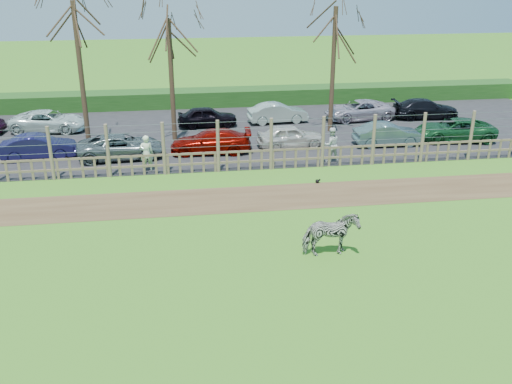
{
  "coord_description": "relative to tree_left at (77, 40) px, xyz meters",
  "views": [
    {
      "loc": [
        -1.81,
        -17.32,
        9.16
      ],
      "look_at": [
        1.0,
        2.5,
        1.1
      ],
      "focal_mm": 40.0,
      "sensor_mm": 36.0,
      "label": 1
    }
  ],
  "objects": [
    {
      "name": "fence",
      "position": [
        6.5,
        -4.5,
        -4.81
      ],
      "size": [
        30.16,
        0.16,
        2.5
      ],
      "color": "brown",
      "rests_on": "ground"
    },
    {
      "name": "car_12",
      "position": [
        15.94,
        3.75,
        -4.98
      ],
      "size": [
        4.51,
        2.44,
        1.2
      ],
      "primitive_type": "imported",
      "rotation": [
        0.0,
        0.0,
        4.82
      ],
      "color": "#BAAEBC",
      "rests_on": "asphalt"
    },
    {
      "name": "car_2",
      "position": [
        1.86,
        -1.89,
        -4.98
      ],
      "size": [
        4.45,
        2.31,
        1.2
      ],
      "primitive_type": "imported",
      "rotation": [
        0.0,
        0.0,
        1.65
      ],
      "color": "slate",
      "rests_on": "asphalt"
    },
    {
      "name": "dirt_strip",
      "position": [
        6.5,
        -8.0,
        -5.61
      ],
      "size": [
        34.0,
        2.8,
        0.01
      ],
      "primitive_type": "cube",
      "color": "brown",
      "rests_on": "ground"
    },
    {
      "name": "car_8",
      "position": [
        -2.72,
        3.74,
        -4.98
      ],
      "size": [
        4.55,
        2.57,
        1.2
      ],
      "primitive_type": "imported",
      "rotation": [
        0.0,
        0.0,
        1.43
      ],
      "color": "silver",
      "rests_on": "asphalt"
    },
    {
      "name": "tree_right",
      "position": [
        13.5,
        1.5,
        -0.37
      ],
      "size": [
        4.8,
        4.8,
        7.35
      ],
      "color": "#3D2B1E",
      "rests_on": "ground"
    },
    {
      "name": "tree_mid",
      "position": [
        4.5,
        1.0,
        -0.75
      ],
      "size": [
        4.8,
        4.8,
        6.83
      ],
      "color": "#3D2B1E",
      "rests_on": "ground"
    },
    {
      "name": "car_4",
      "position": [
        10.59,
        -1.23,
        -4.98
      ],
      "size": [
        3.62,
        1.69,
        1.2
      ],
      "primitive_type": "imported",
      "rotation": [
        0.0,
        0.0,
        1.65
      ],
      "color": "silver",
      "rests_on": "asphalt"
    },
    {
      "name": "visitor_b",
      "position": [
        12.08,
        -3.89,
        -4.71
      ],
      "size": [
        0.9,
        0.74,
        1.72
      ],
      "primitive_type": "imported",
      "rotation": [
        0.0,
        0.0,
        3.25
      ],
      "color": "silver",
      "rests_on": "asphalt"
    },
    {
      "name": "car_5",
      "position": [
        15.82,
        -1.66,
        -4.98
      ],
      "size": [
        3.66,
        1.31,
        1.2
      ],
      "primitive_type": "imported",
      "rotation": [
        0.0,
        0.0,
        1.56
      ],
      "color": "#4D696A",
      "rests_on": "asphalt"
    },
    {
      "name": "crow",
      "position": [
        10.76,
        -6.62,
        -5.52
      ],
      "size": [
        0.24,
        0.17,
        0.19
      ],
      "color": "black",
      "rests_on": "ground"
    },
    {
      "name": "asphalt",
      "position": [
        6.5,
        2.0,
        -5.6
      ],
      "size": [
        44.0,
        13.0,
        0.04
      ],
      "primitive_type": "cube",
      "color": "#232326",
      "rests_on": "ground"
    },
    {
      "name": "car_13",
      "position": [
        20.21,
        3.53,
        -4.98
      ],
      "size": [
        4.22,
        1.91,
        1.2
      ],
      "primitive_type": "imported",
      "rotation": [
        0.0,
        0.0,
        1.52
      ],
      "color": "black",
      "rests_on": "asphalt"
    },
    {
      "name": "ground",
      "position": [
        6.5,
        -12.5,
        -5.62
      ],
      "size": [
        120.0,
        120.0,
        0.0
      ],
      "primitive_type": "plane",
      "color": "#64A831",
      "rests_on": "ground"
    },
    {
      "name": "zebra",
      "position": [
        9.53,
        -13.31,
        -4.85
      ],
      "size": [
        1.87,
        0.93,
        1.54
      ],
      "primitive_type": "imported",
      "rotation": [
        0.0,
        0.0,
        1.63
      ],
      "color": "gray",
      "rests_on": "ground"
    },
    {
      "name": "car_11",
      "position": [
        10.8,
        3.78,
        -4.98
      ],
      "size": [
        3.74,
        1.57,
        1.2
      ],
      "primitive_type": "imported",
      "rotation": [
        0.0,
        0.0,
        1.65
      ],
      "color": "#B0C5B3",
      "rests_on": "asphalt"
    },
    {
      "name": "visitor_a",
      "position": [
        3.18,
        -3.98,
        -4.71
      ],
      "size": [
        0.67,
        0.49,
        1.72
      ],
      "primitive_type": "imported",
      "rotation": [
        0.0,
        0.0,
        3.26
      ],
      "color": "beige",
      "rests_on": "asphalt"
    },
    {
      "name": "car_10",
      "position": [
        6.47,
        3.47,
        -4.98
      ],
      "size": [
        3.58,
        1.57,
        1.2
      ],
      "primitive_type": "imported",
      "rotation": [
        0.0,
        0.0,
        1.61
      ],
      "color": "black",
      "rests_on": "asphalt"
    },
    {
      "name": "tree_left",
      "position": [
        0.0,
        0.0,
        0.0
      ],
      "size": [
        4.8,
        4.8,
        7.88
      ],
      "color": "#3D2B1E",
      "rests_on": "ground"
    },
    {
      "name": "car_3",
      "position": [
        6.33,
        -1.64,
        -4.98
      ],
      "size": [
        4.23,
        1.94,
        1.2
      ],
      "primitive_type": "imported",
      "rotation": [
        0.0,
        0.0,
        4.65
      ],
      "color": "#830903",
      "rests_on": "asphalt"
    },
    {
      "name": "car_1",
      "position": [
        -2.24,
        -1.33,
        -4.98
      ],
      "size": [
        3.73,
        1.56,
        1.2
      ],
      "primitive_type": "imported",
      "rotation": [
        0.0,
        0.0,
        1.65
      ],
      "color": "#191748",
      "rests_on": "asphalt"
    },
    {
      "name": "hedge",
      "position": [
        6.5,
        9.0,
        -5.07
      ],
      "size": [
        46.0,
        2.0,
        1.1
      ],
      "primitive_type": "cube",
      "color": "#1E4716",
      "rests_on": "ground"
    },
    {
      "name": "car_6",
      "position": [
        19.78,
        -1.33,
        -4.98
      ],
      "size": [
        4.52,
        2.48,
        1.2
      ],
      "primitive_type": "imported",
      "rotation": [
        0.0,
        0.0,
        4.6
      ],
      "color": "#195328",
      "rests_on": "asphalt"
    }
  ]
}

